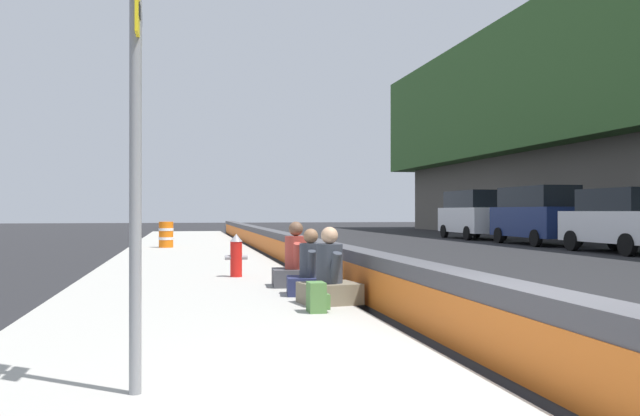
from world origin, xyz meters
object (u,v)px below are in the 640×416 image
Objects in this scene: route_sign_post at (136,113)px; backpack at (317,298)px; seated_person_foreground at (329,279)px; parked_car_fourth at (622,220)px; seated_person_middle at (311,274)px; parked_car_midline at (537,214)px; construction_barrel at (166,234)px; fire_hydrant at (236,255)px; seated_person_rear at (296,266)px; parked_car_far at (472,213)px.

route_sign_post reaches higher than backpack.
parked_car_fourth reaches higher than seated_person_foreground.
route_sign_post is 6.15m from seated_person_middle.
parked_car_midline is at bearing -37.41° from seated_person_foreground.
parked_car_midline reaches higher than construction_barrel.
fire_hydrant is 0.76× the size of seated_person_rear.
parked_car_fourth reaches higher than fire_hydrant.
construction_barrel is 0.20× the size of parked_car_fourth.
fire_hydrant is 0.18× the size of parked_car_fourth.
parked_car_midline is (17.91, -13.45, 1.02)m from backpack.
route_sign_post is 26.53m from parked_car_midline.
parked_car_fourth is (12.00, -13.34, 0.85)m from backpack.
route_sign_post is at bearing 149.79° from backpack.
parked_car_fourth is (11.23, -13.00, 0.69)m from seated_person_foreground.
parked_car_far is at bearing -29.01° from route_sign_post.
seated_person_foreground is at bearing 130.82° from parked_car_fourth.
seated_person_middle is at bearing -23.45° from route_sign_post.
construction_barrel is 17.51m from parked_car_far.
backpack is at bearing 143.10° from parked_car_midline.
parked_car_midline is at bearing -35.86° from route_sign_post.
seated_person_foreground is 0.85m from backpack.
parked_car_fourth is at bearing -48.02° from backpack.
seated_person_foreground is 2.79× the size of backpack.
seated_person_rear is (6.65, -2.31, -1.71)m from route_sign_post.
parked_car_fourth is at bearing -44.71° from route_sign_post.
parked_car_fourth is (15.58, -15.43, -1.03)m from route_sign_post.
seated_person_foreground is 1.18× the size of construction_barrel.
seated_person_rear is at bearing 124.27° from parked_car_fourth.
seated_person_foreground is 1.05× the size of seated_person_middle.
parked_car_fourth is at bearing -55.73° from seated_person_rear.
seated_person_middle is 0.21× the size of parked_car_far.
parked_car_far reaches higher than seated_person_foreground.
backpack is (-3.07, 0.23, -0.17)m from seated_person_rear.
fire_hydrant is at bearing 25.82° from seated_person_rear.
seated_person_rear is 19.89m from parked_car_midline.
parked_car_midline is at bearing -39.36° from seated_person_middle.
parked_car_midline is (17.14, -13.11, 0.86)m from seated_person_foreground.
seated_person_middle is 0.92× the size of seated_person_rear.
parked_car_midline is 6.25m from parked_car_far.
seated_person_foreground is 0.22× the size of parked_car_far.
fire_hydrant is 3.28m from seated_person_middle.
fire_hydrant is at bearing 116.64° from parked_car_fourth.
construction_barrel is at bearing 0.86° from route_sign_post.
parked_car_fourth is at bearing -49.18° from seated_person_foreground.
route_sign_post is 0.70× the size of parked_car_far.
route_sign_post is 4.55m from backpack.
parked_car_fourth is (10.17, -13.08, 0.71)m from seated_person_middle.
parked_car_midline is (1.51, -15.83, 0.73)m from construction_barrel.
seated_person_rear reaches higher than seated_person_foreground.
seated_person_rear is at bearing -4.27° from backpack.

